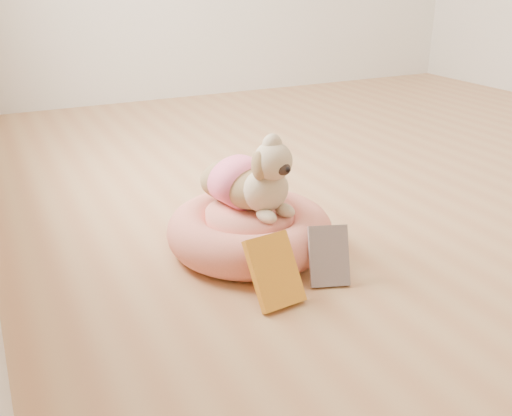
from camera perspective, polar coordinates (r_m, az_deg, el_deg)
name	(u,v)px	position (r m, az deg, el deg)	size (l,w,h in m)	color
floor	(430,173)	(2.95, 16.99, 3.40)	(4.50, 4.50, 0.00)	#BE804F
pet_bed	(250,230)	(2.03, -0.63, -2.25)	(0.59, 0.59, 0.15)	#D16E52
dog	(251,167)	(1.97, -0.50, 4.08)	(0.28, 0.40, 0.30)	brown
book_yellow	(274,271)	(1.71, 1.86, -6.32)	(0.15, 0.03, 0.22)	gold
book_white	(329,256)	(1.83, 7.30, -4.76)	(0.13, 0.02, 0.19)	silver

